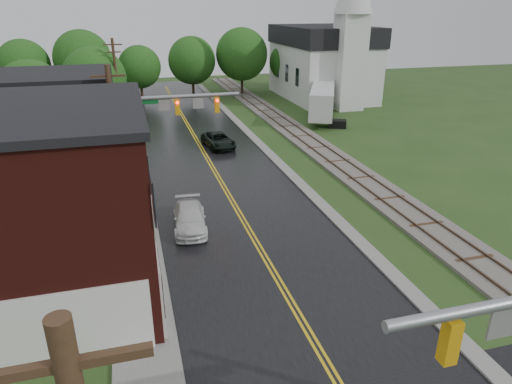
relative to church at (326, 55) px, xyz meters
name	(u,v)px	position (x,y,z in m)	size (l,w,h in m)	color
main_road	(212,166)	(-20.00, -23.74, -5.83)	(10.00, 90.00, 0.02)	black
curb_right	(259,144)	(-14.60, -18.74, -5.83)	(0.80, 70.00, 0.12)	gray
sidewalk_left	(134,198)	(-26.20, -28.74, -5.83)	(2.40, 50.00, 0.12)	gray
yellow_house	(50,154)	(-31.00, -27.74, -2.63)	(8.00, 7.00, 6.40)	tan
darkred_building	(80,133)	(-30.00, -18.74, -3.63)	(7.00, 6.00, 4.40)	#3F0F0C
church	(326,55)	(0.00, 0.00, 0.00)	(10.40, 18.40, 20.00)	silver
railroad	(306,139)	(-10.00, -18.74, -5.73)	(3.20, 80.00, 0.30)	#59544C
traffic_signal_far	(167,115)	(-23.47, -26.74, -0.86)	(7.34, 0.43, 7.20)	gray
utility_pole_b	(116,142)	(-26.80, -31.74, -1.11)	(1.80, 0.28, 9.00)	#382616
utility_pole_c	(117,83)	(-26.80, -9.74, -1.11)	(1.80, 0.28, 9.00)	#382616
tree_left_c	(34,96)	(-33.85, -13.84, -1.32)	(6.00, 6.00, 7.65)	black
tree_left_e	(96,80)	(-28.85, -7.84, -1.02)	(6.40, 6.40, 8.16)	black
suv_dark	(218,140)	(-18.45, -18.74, -5.19)	(2.15, 4.67, 1.30)	black
pickup_white	(190,218)	(-23.20, -34.24, -5.19)	(1.79, 4.41, 1.28)	silver
semi_trailer	(323,100)	(-5.01, -10.92, -3.68)	(6.91, 11.14, 3.59)	black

